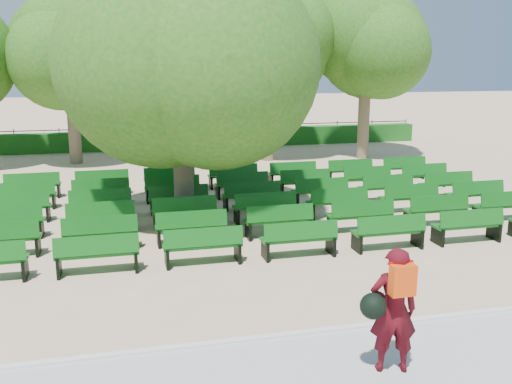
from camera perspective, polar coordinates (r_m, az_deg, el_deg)
ground at (r=14.67m, az=-3.97°, el=-3.51°), size 120.00×120.00×0.00m
paving at (r=8.02m, az=5.65°, el=-17.93°), size 30.00×2.20×0.06m
curb at (r=8.96m, az=3.15°, el=-14.21°), size 30.00×0.12×0.10m
hedge at (r=28.21m, az=-8.91°, el=5.21°), size 26.00×0.70×0.90m
fence at (r=28.67m, az=-8.95°, el=4.42°), size 26.00×0.10×1.02m
tree_line at (r=24.34m, az=-8.03°, el=2.97°), size 21.80×6.80×7.04m
bench_array at (r=15.80m, az=0.13°, el=-1.97°), size 1.67×0.64×1.03m
tree_among at (r=14.82m, az=-7.61°, el=14.01°), size 4.99×4.99×6.72m
person at (r=7.87m, az=13.46°, el=-11.27°), size 0.85×0.55×1.73m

